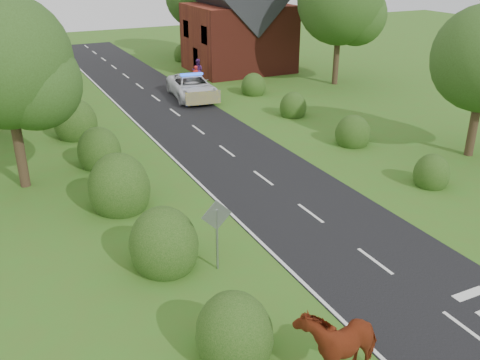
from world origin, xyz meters
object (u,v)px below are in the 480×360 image
cow (338,344)px  police_van (192,87)px  road_sign (217,225)px  pedestrian_purple (198,71)px  pedestrian_red (196,76)px

cow → police_van: size_ratio=0.39×
road_sign → cow: (0.76, -5.63, -0.81)m
pedestrian_purple → police_van: bearing=99.3°
road_sign → pedestrian_purple: 27.09m
police_van → pedestrian_purple: (2.19, 4.37, 0.11)m
road_sign → cow: size_ratio=1.06×
police_van → pedestrian_red: size_ratio=3.85×
pedestrian_purple → cow: bearing=110.1°
road_sign → cow: bearing=-82.3°
police_van → pedestrian_purple: 4.89m
road_sign → pedestrian_red: size_ratio=1.59×
pedestrian_red → cow: bearing=64.7°
road_sign → pedestrian_purple: bearing=69.3°
road_sign → cow: 5.74m
road_sign → police_van: size_ratio=0.41×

